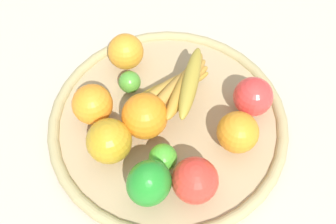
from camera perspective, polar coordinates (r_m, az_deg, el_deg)
ground_plane at (r=0.77m, az=-0.00°, el=-2.04°), size 2.40×2.40×0.00m
basket at (r=0.75m, az=-0.00°, el=-1.45°), size 0.45×0.45×0.03m
apple_2 at (r=0.64m, az=3.88°, el=-9.72°), size 0.10×0.10×0.08m
lime_0 at (r=0.67m, az=-0.72°, el=-6.56°), size 0.07×0.07×0.05m
banana_bunch at (r=0.73m, az=1.64°, el=3.87°), size 0.16×0.16×0.08m
lime_1 at (r=0.76m, az=-5.50°, el=4.29°), size 0.05×0.05×0.04m
apple_1 at (r=0.68m, az=-8.42°, el=-4.13°), size 0.10×0.10×0.08m
orange_0 at (r=0.72m, az=-10.74°, el=1.09°), size 0.10×0.10×0.07m
orange_1 at (r=0.69m, az=9.93°, el=-2.87°), size 0.10×0.10×0.07m
apple_0 at (r=0.74m, az=12.05°, el=2.16°), size 0.09×0.09×0.07m
orange_3 at (r=0.69m, az=-3.33°, el=-0.58°), size 0.09×0.09×0.08m
orange_2 at (r=0.79m, az=-6.06°, el=8.58°), size 0.10×0.10×0.07m
bell_pepper at (r=0.63m, az=-2.73°, el=-10.12°), size 0.10×0.10×0.09m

